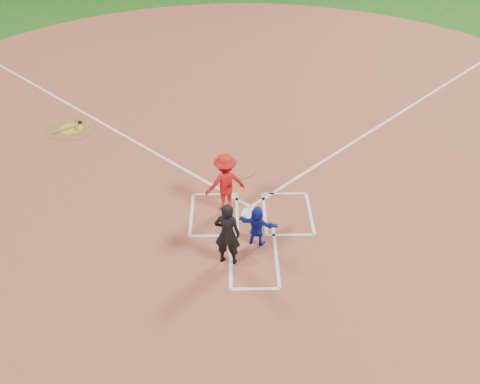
{
  "coord_description": "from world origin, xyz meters",
  "views": [
    {
      "loc": [
        -0.5,
        -11.39,
        8.67
      ],
      "look_at": [
        -0.3,
        -0.4,
        1.0
      ],
      "focal_mm": 40.0,
      "sensor_mm": 36.0,
      "label": 1
    }
  ],
  "objects_px": {
    "on_deck_circle": "(71,129)",
    "umpire": "(227,234)",
    "batter_at_plate": "(225,183)",
    "catcher": "(257,226)",
    "home_plate": "(251,213)"
  },
  "relations": [
    {
      "from": "on_deck_circle",
      "to": "catcher",
      "type": "distance_m",
      "value": 8.62
    },
    {
      "from": "on_deck_circle",
      "to": "umpire",
      "type": "xyz_separation_m",
      "value": [
        5.35,
        -6.75,
        0.83
      ]
    },
    {
      "from": "on_deck_circle",
      "to": "batter_at_plate",
      "type": "height_order",
      "value": "batter_at_plate"
    },
    {
      "from": "umpire",
      "to": "batter_at_plate",
      "type": "height_order",
      "value": "batter_at_plate"
    },
    {
      "from": "on_deck_circle",
      "to": "umpire",
      "type": "bearing_deg",
      "value": -51.58
    },
    {
      "from": "catcher",
      "to": "umpire",
      "type": "distance_m",
      "value": 1.01
    },
    {
      "from": "catcher",
      "to": "umpire",
      "type": "bearing_deg",
      "value": 63.15
    },
    {
      "from": "umpire",
      "to": "batter_at_plate",
      "type": "bearing_deg",
      "value": -76.69
    },
    {
      "from": "catcher",
      "to": "umpire",
      "type": "height_order",
      "value": "umpire"
    },
    {
      "from": "home_plate",
      "to": "batter_at_plate",
      "type": "xyz_separation_m",
      "value": [
        -0.67,
        0.24,
        0.83
      ]
    },
    {
      "from": "home_plate",
      "to": "catcher",
      "type": "distance_m",
      "value": 1.32
    },
    {
      "from": "on_deck_circle",
      "to": "home_plate",
      "type": "bearing_deg",
      "value": -39.31
    },
    {
      "from": "on_deck_circle",
      "to": "catcher",
      "type": "xyz_separation_m",
      "value": [
        6.07,
        -6.1,
        0.53
      ]
    },
    {
      "from": "home_plate",
      "to": "umpire",
      "type": "xyz_separation_m",
      "value": [
        -0.62,
        -1.86,
        0.83
      ]
    },
    {
      "from": "batter_at_plate",
      "to": "umpire",
      "type": "bearing_deg",
      "value": -88.57
    }
  ]
}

